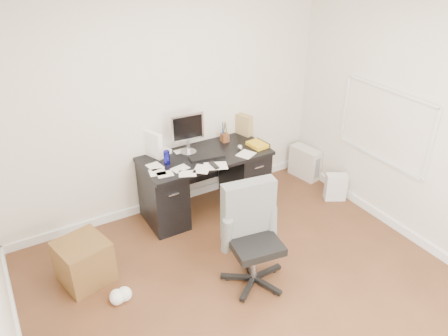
{
  "coord_description": "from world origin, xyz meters",
  "views": [
    {
      "loc": [
        -1.77,
        -2.33,
        3.06
      ],
      "look_at": [
        0.29,
        1.2,
        0.79
      ],
      "focal_mm": 35.0,
      "sensor_mm": 36.0,
      "label": 1
    }
  ],
  "objects_px": {
    "desk": "(206,181)",
    "pc_tower": "(305,162)",
    "wicker_basket": "(84,261)",
    "lcd_monitor": "(187,133)",
    "keyboard": "(207,157)",
    "office_chair": "(255,239)"
  },
  "relations": [
    {
      "from": "desk",
      "to": "lcd_monitor",
      "type": "bearing_deg",
      "value": 136.25
    },
    {
      "from": "lcd_monitor",
      "to": "pc_tower",
      "type": "distance_m",
      "value": 1.88
    },
    {
      "from": "desk",
      "to": "wicker_basket",
      "type": "xyz_separation_m",
      "value": [
        -1.6,
        -0.5,
        -0.18
      ]
    },
    {
      "from": "office_chair",
      "to": "wicker_basket",
      "type": "distance_m",
      "value": 1.67
    },
    {
      "from": "pc_tower",
      "to": "wicker_basket",
      "type": "height_order",
      "value": "wicker_basket"
    },
    {
      "from": "pc_tower",
      "to": "wicker_basket",
      "type": "bearing_deg",
      "value": 178.83
    },
    {
      "from": "lcd_monitor",
      "to": "wicker_basket",
      "type": "height_order",
      "value": "lcd_monitor"
    },
    {
      "from": "lcd_monitor",
      "to": "keyboard",
      "type": "bearing_deg",
      "value": -55.23
    },
    {
      "from": "lcd_monitor",
      "to": "wicker_basket",
      "type": "distance_m",
      "value": 1.77
    },
    {
      "from": "wicker_basket",
      "to": "keyboard",
      "type": "bearing_deg",
      "value": 14.8
    },
    {
      "from": "pc_tower",
      "to": "wicker_basket",
      "type": "distance_m",
      "value": 3.2
    },
    {
      "from": "lcd_monitor",
      "to": "office_chair",
      "type": "bearing_deg",
      "value": -87.69
    },
    {
      "from": "keyboard",
      "to": "desk",
      "type": "bearing_deg",
      "value": 85.3
    },
    {
      "from": "lcd_monitor",
      "to": "wicker_basket",
      "type": "relative_size",
      "value": 1.1
    },
    {
      "from": "keyboard",
      "to": "pc_tower",
      "type": "relative_size",
      "value": 0.95
    },
    {
      "from": "desk",
      "to": "wicker_basket",
      "type": "height_order",
      "value": "desk"
    },
    {
      "from": "keyboard",
      "to": "wicker_basket",
      "type": "bearing_deg",
      "value": -156.36
    },
    {
      "from": "desk",
      "to": "office_chair",
      "type": "bearing_deg",
      "value": -98.28
    },
    {
      "from": "desk",
      "to": "office_chair",
      "type": "xyz_separation_m",
      "value": [
        -0.2,
        -1.35,
        0.12
      ]
    },
    {
      "from": "desk",
      "to": "keyboard",
      "type": "height_order",
      "value": "keyboard"
    },
    {
      "from": "desk",
      "to": "pc_tower",
      "type": "distance_m",
      "value": 1.57
    },
    {
      "from": "keyboard",
      "to": "office_chair",
      "type": "xyz_separation_m",
      "value": [
        -0.18,
        -1.27,
        -0.24
      ]
    }
  ]
}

